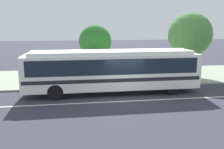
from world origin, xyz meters
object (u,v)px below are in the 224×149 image
pedestrian_walking_along_curb (138,72)px  street_tree_mid_block (190,35)px  pedestrian_waiting_near_sign (155,69)px  bus_stop_sign (156,63)px  street_tree_near_stop (95,42)px  transit_bus (112,69)px  pedestrian_standing_by_tree (73,71)px

pedestrian_walking_along_curb → street_tree_mid_block: bearing=26.0°
pedestrian_waiting_near_sign → street_tree_mid_block: street_tree_mid_block is taller
bus_stop_sign → street_tree_near_stop: size_ratio=0.57×
street_tree_mid_block → transit_bus: bearing=-149.3°
transit_bus → bus_stop_sign: bearing=24.2°
pedestrian_waiting_near_sign → bus_stop_sign: (-0.35, -1.22, 0.71)m
street_tree_near_stop → street_tree_mid_block: bearing=5.4°
pedestrian_walking_along_curb → street_tree_near_stop: 4.28m
pedestrian_walking_along_curb → bus_stop_sign: size_ratio=0.62×
pedestrian_standing_by_tree → street_tree_near_stop: size_ratio=0.37×
pedestrian_waiting_near_sign → street_tree_near_stop: size_ratio=0.36×
transit_bus → street_tree_mid_block: bearing=30.7°
pedestrian_standing_by_tree → street_tree_mid_block: (10.41, 1.57, 2.70)m
pedestrian_standing_by_tree → street_tree_near_stop: bearing=22.2°
transit_bus → pedestrian_waiting_near_sign: (4.02, 2.88, -0.63)m
pedestrian_standing_by_tree → transit_bus: bearing=-48.6°
bus_stop_sign → street_tree_mid_block: size_ratio=0.46×
transit_bus → bus_stop_sign: 4.03m
street_tree_near_stop → pedestrian_standing_by_tree: bearing=-157.8°
transit_bus → pedestrian_walking_along_curb: 3.12m
transit_bus → pedestrian_waiting_near_sign: 4.99m
pedestrian_walking_along_curb → pedestrian_standing_by_tree: size_ratio=0.97×
street_tree_near_stop → street_tree_mid_block: size_ratio=0.81×
pedestrian_walking_along_curb → bus_stop_sign: bus_stop_sign is taller
pedestrian_waiting_near_sign → bus_stop_sign: 1.46m
bus_stop_sign → street_tree_near_stop: street_tree_near_stop is taller
pedestrian_waiting_near_sign → pedestrian_standing_by_tree: size_ratio=0.99×
pedestrian_waiting_near_sign → pedestrian_walking_along_curb: bearing=-151.6°
pedestrian_walking_along_curb → street_tree_mid_block: size_ratio=0.29×
pedestrian_standing_by_tree → street_tree_mid_block: 10.87m
street_tree_mid_block → street_tree_near_stop: bearing=-174.6°
transit_bus → bus_stop_sign: size_ratio=4.53×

